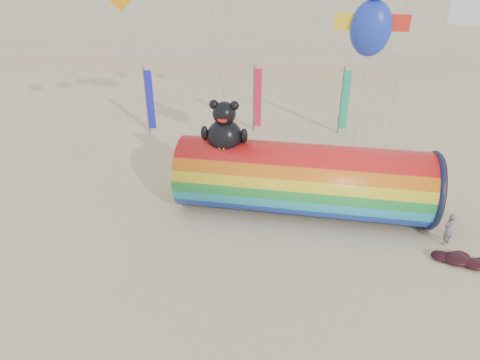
# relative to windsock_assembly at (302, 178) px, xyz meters

# --- Properties ---
(ground) EXTENTS (160.00, 160.00, 0.00)m
(ground) POSITION_rel_windsock_assembly_xyz_m (-3.54, -3.05, -2.01)
(ground) COLOR #CCB58C
(ground) RESTS_ON ground
(windsock_assembly) EXTENTS (13.14, 4.00, 6.06)m
(windsock_assembly) POSITION_rel_windsock_assembly_xyz_m (0.00, 0.00, 0.00)
(windsock_assembly) COLOR red
(windsock_assembly) RESTS_ON ground
(kite_handler) EXTENTS (0.72, 0.71, 1.67)m
(kite_handler) POSITION_rel_windsock_assembly_xyz_m (7.05, -1.78, -1.17)
(kite_handler) COLOR slate
(kite_handler) RESTS_ON ground
(fabric_bundle) EXTENTS (2.62, 1.35, 0.41)m
(fabric_bundle) POSITION_rel_windsock_assembly_xyz_m (7.38, -3.18, -1.84)
(fabric_bundle) COLOR #3A0A12
(fabric_bundle) RESTS_ON ground
(festival_banners) EXTENTS (15.13, 2.67, 5.20)m
(festival_banners) POSITION_rel_windsock_assembly_xyz_m (-4.56, 11.03, 0.63)
(festival_banners) COLOR #59595E
(festival_banners) RESTS_ON ground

